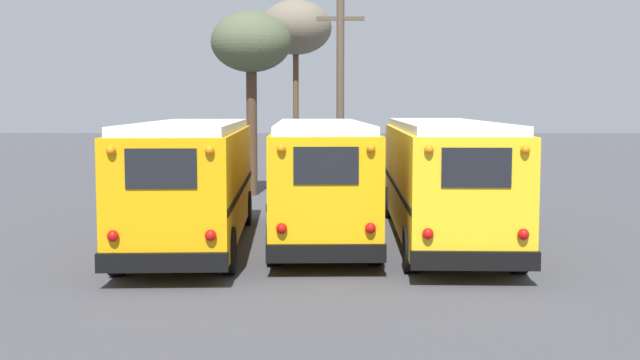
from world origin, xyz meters
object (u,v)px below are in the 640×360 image
object	(u,v)px
school_bus_1	(320,175)
bare_tree_1	(251,45)
school_bus_0	(192,179)
utility_pole	(340,92)
school_bus_2	(442,176)
bare_tree_0	(296,29)

from	to	relation	value
school_bus_1	bare_tree_1	distance (m)	11.08
school_bus_0	utility_pole	xyz separation A→B (m)	(3.79, 10.95, 2.29)
school_bus_2	bare_tree_0	bearing A→B (deg)	106.82
school_bus_1	bare_tree_0	xyz separation A→B (m)	(-1.17, 13.80, 5.06)
school_bus_2	bare_tree_1	xyz separation A→B (m)	(-5.83, 10.34, 4.06)
school_bus_0	school_bus_2	xyz separation A→B (m)	(6.24, 0.91, 0.00)
utility_pole	bare_tree_1	size ratio (longest dim) A/B	1.09
school_bus_0	school_bus_1	world-z (taller)	school_bus_0
bare_tree_0	school_bus_2	bearing A→B (deg)	-73.18
school_bus_0	bare_tree_1	world-z (taller)	bare_tree_1
bare_tree_0	bare_tree_1	world-z (taller)	bare_tree_0
utility_pole	school_bus_1	bearing A→B (deg)	-93.98
school_bus_1	school_bus_0	bearing A→B (deg)	-157.18
bare_tree_0	bare_tree_1	size ratio (longest dim) A/B	1.13
utility_pole	bare_tree_0	bearing A→B (deg)	113.90
school_bus_0	school_bus_1	xyz separation A→B (m)	(3.12, 1.31, -0.02)
school_bus_0	school_bus_1	bearing A→B (deg)	22.82
school_bus_2	bare_tree_1	size ratio (longest dim) A/B	1.56
school_bus_0	bare_tree_0	distance (m)	16.05
school_bus_0	bare_tree_1	bearing A→B (deg)	87.93
school_bus_0	bare_tree_0	size ratio (longest dim) A/B	1.23
school_bus_0	bare_tree_0	world-z (taller)	bare_tree_0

